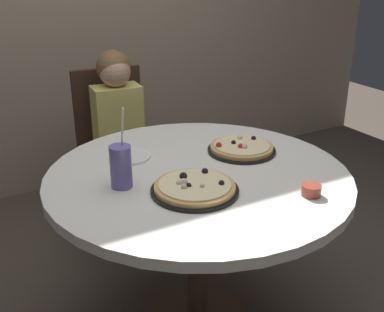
{
  "coord_description": "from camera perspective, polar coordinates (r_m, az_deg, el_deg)",
  "views": [
    {
      "loc": [
        -0.83,
        -1.48,
        1.53
      ],
      "look_at": [
        0.0,
        0.05,
        0.8
      ],
      "focal_mm": 44.14,
      "sensor_mm": 36.0,
      "label": 1
    }
  ],
  "objects": [
    {
      "name": "dining_table",
      "position": [
        1.91,
        0.72,
        -4.64
      ],
      "size": [
        1.2,
        1.2,
        0.75
      ],
      "color": "silver",
      "rests_on": "ground_plane"
    },
    {
      "name": "chair_wooden",
      "position": [
        2.82,
        -9.39,
        1.72
      ],
      "size": [
        0.43,
        0.43,
        0.95
      ],
      "color": "#382619",
      "rests_on": "ground_plane"
    },
    {
      "name": "diner_child",
      "position": [
        2.67,
        -8.23,
        -0.47
      ],
      "size": [
        0.28,
        0.42,
        1.08
      ],
      "color": "#3F4766",
      "rests_on": "ground_plane"
    },
    {
      "name": "pizza_veggie",
      "position": [
        1.7,
        0.31,
        -3.85
      ],
      "size": [
        0.32,
        0.32,
        0.05
      ],
      "color": "black",
      "rests_on": "dining_table"
    },
    {
      "name": "pizza_cheese",
      "position": [
        2.06,
        6.0,
        0.97
      ],
      "size": [
        0.3,
        0.3,
        0.05
      ],
      "color": "black",
      "rests_on": "dining_table"
    },
    {
      "name": "soda_cup",
      "position": [
        1.73,
        -8.59,
        -1.25
      ],
      "size": [
        0.08,
        0.08,
        0.31
      ],
      "color": "#6659A5",
      "rests_on": "dining_table"
    },
    {
      "name": "sauce_bowl",
      "position": [
        1.73,
        14.21,
        -4.04
      ],
      "size": [
        0.07,
        0.07,
        0.04
      ],
      "primitive_type": "cylinder",
      "color": "brown",
      "rests_on": "dining_table"
    },
    {
      "name": "plate_small",
      "position": [
        2.01,
        -7.57,
        -0.05
      ],
      "size": [
        0.18,
        0.18,
        0.01
      ],
      "primitive_type": "cylinder",
      "color": "white",
      "rests_on": "dining_table"
    }
  ]
}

